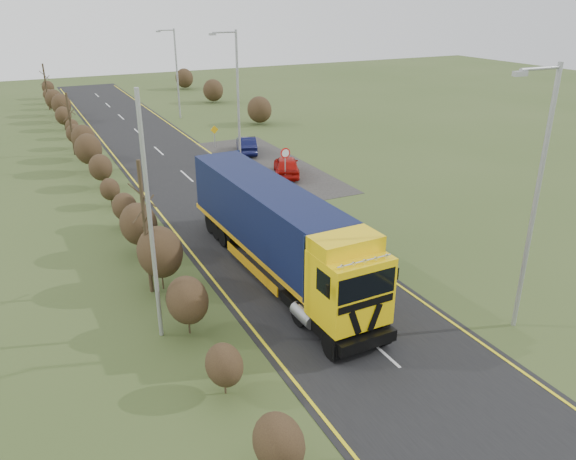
% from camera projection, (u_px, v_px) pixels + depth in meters
% --- Properties ---
extents(ground, '(160.00, 160.00, 0.00)m').
position_uv_depth(ground, '(323.00, 299.00, 24.41)').
color(ground, '#394B20').
rests_on(ground, ground).
extents(road, '(8.00, 120.00, 0.02)m').
position_uv_depth(road, '(238.00, 222.00, 32.66)').
color(road, black).
rests_on(road, ground).
extents(layby, '(6.00, 18.00, 0.02)m').
position_uv_depth(layby, '(268.00, 165.00, 43.59)').
color(layby, '#282523').
rests_on(layby, ground).
extents(lane_markings, '(7.52, 116.00, 0.01)m').
position_uv_depth(lane_markings, '(240.00, 223.00, 32.40)').
color(lane_markings, yellow).
rests_on(lane_markings, road).
extents(hedgerow, '(2.24, 102.04, 6.05)m').
position_uv_depth(hedgerow, '(140.00, 226.00, 27.84)').
color(hedgerow, '#2F2015').
rests_on(hedgerow, ground).
extents(lorry, '(2.97, 15.30, 4.25)m').
position_uv_depth(lorry, '(277.00, 227.00, 25.62)').
color(lorry, black).
rests_on(lorry, ground).
extents(car_red_hatchback, '(3.31, 4.69, 1.48)m').
position_uv_depth(car_red_hatchback, '(286.00, 166.00, 40.77)').
color(car_red_hatchback, '#AC0D08').
rests_on(car_red_hatchback, ground).
extents(car_blue_sedan, '(2.69, 4.48, 1.39)m').
position_uv_depth(car_blue_sedan, '(246.00, 145.00, 46.65)').
color(car_blue_sedan, black).
rests_on(car_blue_sedan, ground).
extents(streetlight_near, '(2.15, 0.20, 10.18)m').
position_uv_depth(streetlight_near, '(535.00, 192.00, 20.25)').
color(streetlight_near, '#999C9E').
rests_on(streetlight_near, ground).
extents(streetlight_mid, '(2.11, 0.20, 9.95)m').
position_uv_depth(streetlight_mid, '(236.00, 93.00, 41.59)').
color(streetlight_mid, '#999C9E').
rests_on(streetlight_mid, ground).
extents(streetlight_far, '(1.93, 0.18, 9.10)m').
position_uv_depth(streetlight_far, '(176.00, 70.00, 58.33)').
color(streetlight_far, '#999C9E').
rests_on(streetlight_far, ground).
extents(left_pole, '(0.16, 0.16, 9.45)m').
position_uv_depth(left_pole, '(150.00, 222.00, 20.02)').
color(left_pole, '#999C9E').
rests_on(left_pole, ground).
extents(speed_sign, '(0.72, 0.10, 2.61)m').
position_uv_depth(speed_sign, '(285.00, 159.00, 38.44)').
color(speed_sign, '#999C9E').
rests_on(speed_sign, ground).
extents(warning_board, '(0.72, 0.11, 1.87)m').
position_uv_depth(warning_board, '(215.00, 134.00, 48.40)').
color(warning_board, '#999C9E').
rests_on(warning_board, ground).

